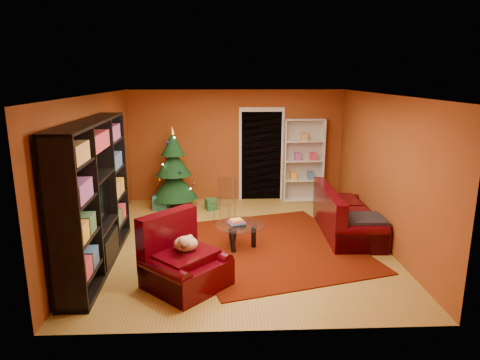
{
  "coord_description": "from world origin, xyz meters",
  "views": [
    {
      "loc": [
        -0.31,
        -7.19,
        2.91
      ],
      "look_at": [
        0.0,
        0.4,
        1.05
      ],
      "focal_mm": 32.0,
      "sensor_mm": 36.0,
      "label": 1
    }
  ],
  "objects_px": {
    "media_unit": "(94,196)",
    "gift_box_red": "(183,199)",
    "gift_box_teal": "(162,202)",
    "sofa": "(348,211)",
    "dog": "(186,244)",
    "coffee_table": "(240,236)",
    "rug": "(273,246)",
    "christmas_tree": "(174,169)",
    "white_bookshelf": "(303,161)",
    "armchair": "(186,259)",
    "gift_box_green": "(211,204)",
    "acrylic_chair": "(224,202)"
  },
  "relations": [
    {
      "from": "coffee_table",
      "to": "media_unit",
      "type": "bearing_deg",
      "value": -165.61
    },
    {
      "from": "gift_box_teal",
      "to": "sofa",
      "type": "relative_size",
      "value": 0.16
    },
    {
      "from": "christmas_tree",
      "to": "sofa",
      "type": "distance_m",
      "value": 3.9
    },
    {
      "from": "media_unit",
      "to": "white_bookshelf",
      "type": "bearing_deg",
      "value": 39.76
    },
    {
      "from": "media_unit",
      "to": "coffee_table",
      "type": "xyz_separation_m",
      "value": [
        2.25,
        0.58,
        -0.91
      ]
    },
    {
      "from": "gift_box_green",
      "to": "sofa",
      "type": "distance_m",
      "value": 3.07
    },
    {
      "from": "rug",
      "to": "gift_box_red",
      "type": "height_order",
      "value": "gift_box_red"
    },
    {
      "from": "armchair",
      "to": "coffee_table",
      "type": "bearing_deg",
      "value": 13.28
    },
    {
      "from": "gift_box_green",
      "to": "gift_box_teal",
      "type": "bearing_deg",
      "value": 176.09
    },
    {
      "from": "rug",
      "to": "christmas_tree",
      "type": "xyz_separation_m",
      "value": [
        -1.95,
        2.37,
        0.89
      ]
    },
    {
      "from": "gift_box_teal",
      "to": "coffee_table",
      "type": "height_order",
      "value": "coffee_table"
    },
    {
      "from": "gift_box_teal",
      "to": "dog",
      "type": "relative_size",
      "value": 0.81
    },
    {
      "from": "armchair",
      "to": "dog",
      "type": "bearing_deg",
      "value": 45.0
    },
    {
      "from": "gift_box_teal",
      "to": "coffee_table",
      "type": "xyz_separation_m",
      "value": [
        1.66,
        -2.29,
        0.06
      ]
    },
    {
      "from": "media_unit",
      "to": "gift_box_red",
      "type": "bearing_deg",
      "value": 70.34
    },
    {
      "from": "gift_box_green",
      "to": "sofa",
      "type": "bearing_deg",
      "value": -31.67
    },
    {
      "from": "dog",
      "to": "gift_box_red",
      "type": "bearing_deg",
      "value": 49.72
    },
    {
      "from": "gift_box_red",
      "to": "armchair",
      "type": "height_order",
      "value": "armchair"
    },
    {
      "from": "rug",
      "to": "white_bookshelf",
      "type": "bearing_deg",
      "value": 69.81
    },
    {
      "from": "christmas_tree",
      "to": "gift_box_red",
      "type": "height_order",
      "value": "christmas_tree"
    },
    {
      "from": "dog",
      "to": "coffee_table",
      "type": "relative_size",
      "value": 0.47
    },
    {
      "from": "rug",
      "to": "gift_box_teal",
      "type": "bearing_deg",
      "value": 134.92
    },
    {
      "from": "media_unit",
      "to": "armchair",
      "type": "height_order",
      "value": "media_unit"
    },
    {
      "from": "dog",
      "to": "coffee_table",
      "type": "xyz_separation_m",
      "value": [
        0.81,
        1.3,
        -0.39
      ]
    },
    {
      "from": "gift_box_red",
      "to": "dog",
      "type": "xyz_separation_m",
      "value": [
        0.4,
        -3.95,
        0.5
      ]
    },
    {
      "from": "media_unit",
      "to": "christmas_tree",
      "type": "xyz_separation_m",
      "value": [
        0.87,
        2.99,
        -0.24
      ]
    },
    {
      "from": "christmas_tree",
      "to": "acrylic_chair",
      "type": "bearing_deg",
      "value": -40.95
    },
    {
      "from": "christmas_tree",
      "to": "rug",
      "type": "bearing_deg",
      "value": -50.47
    },
    {
      "from": "christmas_tree",
      "to": "acrylic_chair",
      "type": "height_order",
      "value": "christmas_tree"
    },
    {
      "from": "sofa",
      "to": "armchair",
      "type": "bearing_deg",
      "value": 126.52
    },
    {
      "from": "christmas_tree",
      "to": "gift_box_green",
      "type": "relative_size",
      "value": 7.62
    },
    {
      "from": "media_unit",
      "to": "acrylic_chair",
      "type": "height_order",
      "value": "media_unit"
    },
    {
      "from": "media_unit",
      "to": "acrylic_chair",
      "type": "relative_size",
      "value": 3.72
    },
    {
      "from": "armchair",
      "to": "sofa",
      "type": "bearing_deg",
      "value": -11.33
    },
    {
      "from": "sofa",
      "to": "media_unit",
      "type": "bearing_deg",
      "value": 107.28
    },
    {
      "from": "rug",
      "to": "gift_box_green",
      "type": "xyz_separation_m",
      "value": [
        -1.12,
        2.16,
        0.11
      ]
    },
    {
      "from": "media_unit",
      "to": "armchair",
      "type": "distance_m",
      "value": 1.79
    },
    {
      "from": "acrylic_chair",
      "to": "media_unit",
      "type": "bearing_deg",
      "value": -112.12
    },
    {
      "from": "christmas_tree",
      "to": "armchair",
      "type": "height_order",
      "value": "christmas_tree"
    },
    {
      "from": "gift_box_teal",
      "to": "acrylic_chair",
      "type": "xyz_separation_m",
      "value": [
        1.4,
        -0.84,
        0.24
      ]
    },
    {
      "from": "media_unit",
      "to": "coffee_table",
      "type": "height_order",
      "value": "media_unit"
    },
    {
      "from": "christmas_tree",
      "to": "gift_box_red",
      "type": "bearing_deg",
      "value": 54.27
    },
    {
      "from": "dog",
      "to": "sofa",
      "type": "distance_m",
      "value": 3.44
    },
    {
      "from": "rug",
      "to": "gift_box_red",
      "type": "bearing_deg",
      "value": 124.39
    },
    {
      "from": "white_bookshelf",
      "to": "dog",
      "type": "relative_size",
      "value": 5.0
    },
    {
      "from": "gift_box_teal",
      "to": "dog",
      "type": "distance_m",
      "value": 3.71
    },
    {
      "from": "sofa",
      "to": "gift_box_green",
      "type": "bearing_deg",
      "value": 60.15
    },
    {
      "from": "media_unit",
      "to": "gift_box_green",
      "type": "bearing_deg",
      "value": 56.84
    },
    {
      "from": "white_bookshelf",
      "to": "dog",
      "type": "distance_m",
      "value": 4.8
    },
    {
      "from": "media_unit",
      "to": "armchair",
      "type": "xyz_separation_m",
      "value": [
        1.44,
        -0.79,
        -0.72
      ]
    }
  ]
}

